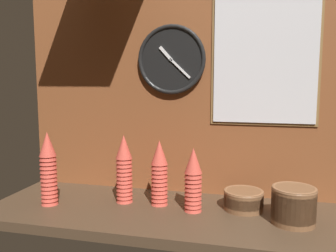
{
  "coord_description": "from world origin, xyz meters",
  "views": [
    {
      "loc": [
        0.32,
        -1.4,
        0.54
      ],
      "look_at": [
        -0.04,
        0.04,
        0.35
      ],
      "focal_mm": 38.0,
      "sensor_mm": 36.0,
      "label": 1
    }
  ],
  "objects": [
    {
      "name": "menu_board",
      "position": [
        0.35,
        0.24,
        0.63
      ],
      "size": [
        0.47,
        0.01,
        0.57
      ],
      "color": "olive"
    },
    {
      "name": "bowl_stack_far_right",
      "position": [
        0.47,
        -0.03,
        0.07
      ],
      "size": [
        0.17,
        0.17,
        0.14
      ],
      "color": "brown",
      "rests_on": "ground_plane"
    },
    {
      "name": "cup_stack_center",
      "position": [
        -0.08,
        0.05,
        0.14
      ],
      "size": [
        0.07,
        0.07,
        0.29
      ],
      "color": "#DB4C3D",
      "rests_on": "ground_plane"
    },
    {
      "name": "cup_stack_center_left",
      "position": [
        -0.24,
        0.04,
        0.15
      ],
      "size": [
        0.07,
        0.07,
        0.3
      ],
      "color": "#DB4C3D",
      "rests_on": "ground_plane"
    },
    {
      "name": "cup_stack_far_left",
      "position": [
        -0.55,
        -0.06,
        0.16
      ],
      "size": [
        0.07,
        0.07,
        0.32
      ],
      "color": "#DB4C3D",
      "rests_on": "ground_plane"
    },
    {
      "name": "cup_stack_center_right",
      "position": [
        0.07,
        0.01,
        0.13
      ],
      "size": [
        0.07,
        0.07,
        0.27
      ],
      "color": "#DB4C3D",
      "rests_on": "ground_plane"
    },
    {
      "name": "ground_plane",
      "position": [
        0.0,
        0.0,
        -0.02
      ],
      "size": [
        1.6,
        0.56,
        0.04
      ],
      "primitive_type": "cube",
      "color": "#4C3826"
    },
    {
      "name": "wall_tiled_back",
      "position": [
        0.0,
        0.27,
        0.53
      ],
      "size": [
        1.6,
        0.03,
        1.05
      ],
      "color": "brown",
      "rests_on": "ground_plane"
    },
    {
      "name": "bowl_stack_right",
      "position": [
        0.28,
        0.08,
        0.05
      ],
      "size": [
        0.17,
        0.17,
        0.08
      ],
      "color": "brown",
      "rests_on": "ground_plane"
    },
    {
      "name": "wall_clock",
      "position": [
        -0.07,
        0.23,
        0.64
      ],
      "size": [
        0.32,
        0.03,
        0.32
      ],
      "color": "black"
    }
  ]
}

